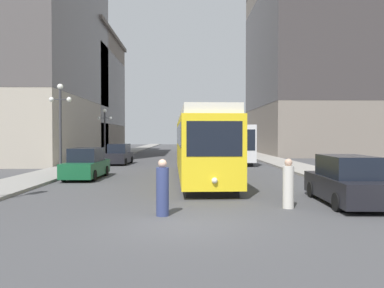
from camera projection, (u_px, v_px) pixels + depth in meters
The scene contains 15 objects.
ground_plane at pixel (187, 225), 10.96m from camera, with size 200.00×200.00×0.00m, color #424244.
sidewalk_left at pixel (120, 154), 50.80m from camera, with size 3.03×120.00×0.15m, color gray.
sidewalk_right at pixel (252, 154), 51.09m from camera, with size 3.03×120.00×0.15m, color gray.
streetcar at pixel (201, 143), 22.40m from camera, with size 3.12×15.08×3.89m.
transit_bus at pixel (231, 142), 36.55m from camera, with size 2.73×11.85×3.45m.
parked_car_left_near at pixel (86, 164), 22.83m from camera, with size 1.95×4.85×1.82m.
parked_car_left_mid at pixel (119, 155), 33.99m from camera, with size 2.04×4.48×1.82m.
parked_car_right_far at pixel (346, 182), 14.27m from camera, with size 2.02×4.85×1.82m.
pedestrian_crossing_near at pixel (162, 189), 12.16m from camera, with size 0.41×0.41×1.81m.
pedestrian_crossing_far at pixel (288, 185), 13.43m from camera, with size 0.39×0.39×1.75m.
lamp_post_left_near at pixel (60, 115), 23.85m from camera, with size 1.41×0.36×5.65m.
lamp_post_left_far at pixel (105, 126), 36.92m from camera, with size 1.41×0.36×5.01m.
building_left_corner at pixel (62, 93), 54.98m from camera, with size 15.91×18.72×17.10m.
building_left_midblock at pixel (20, 33), 39.67m from camera, with size 14.48×21.99×25.69m.
building_right_corner at pixel (314, 57), 54.07m from camera, with size 16.30×23.57×26.64m.
Camera 1 is at (-0.03, -10.91, 2.57)m, focal length 35.67 mm.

